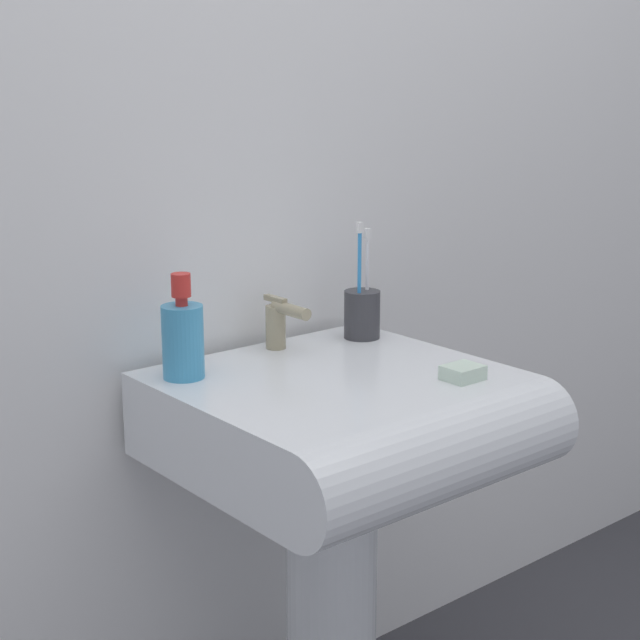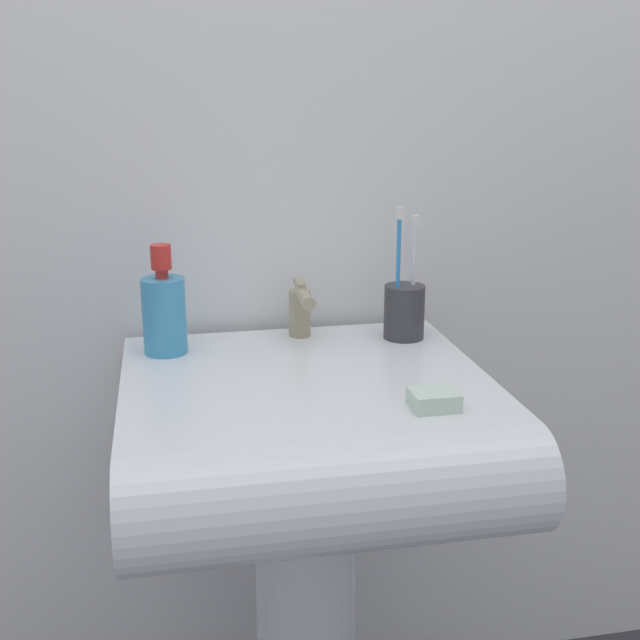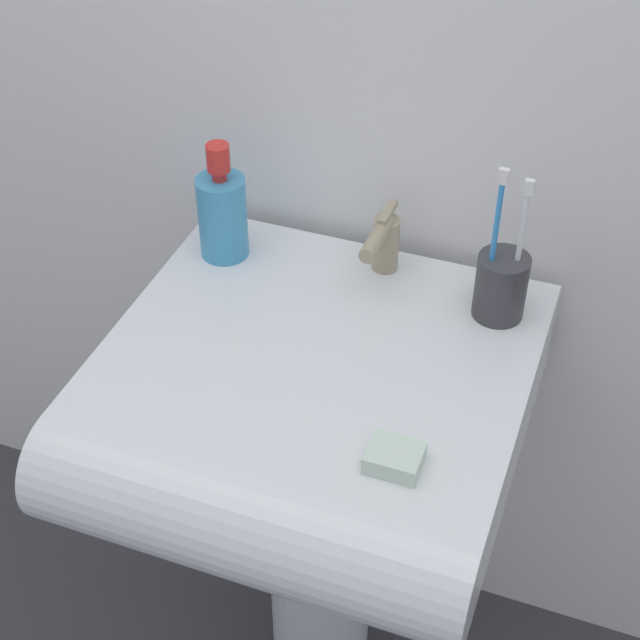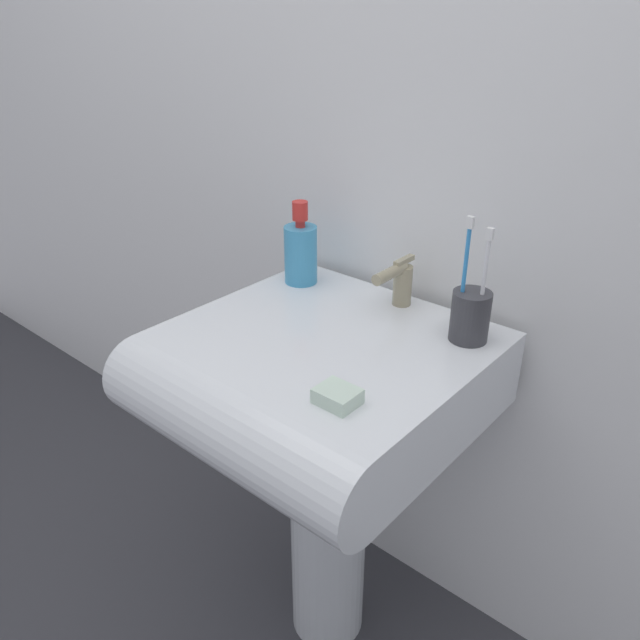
{
  "view_description": "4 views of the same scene",
  "coord_description": "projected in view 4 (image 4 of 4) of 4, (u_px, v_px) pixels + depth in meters",
  "views": [
    {
      "loc": [
        -1.01,
        -1.19,
        1.24
      ],
      "look_at": [
        -0.03,
        -0.0,
        0.85
      ],
      "focal_mm": 55.0,
      "sensor_mm": 36.0,
      "label": 1
    },
    {
      "loc": [
        -0.19,
        -1.1,
        1.17
      ],
      "look_at": [
        0.03,
        0.02,
        0.83
      ],
      "focal_mm": 45.0,
      "sensor_mm": 36.0,
      "label": 2
    },
    {
      "loc": [
        0.32,
        -0.88,
        1.59
      ],
      "look_at": [
        0.0,
        -0.0,
        0.81
      ],
      "focal_mm": 55.0,
      "sensor_mm": 36.0,
      "label": 3
    },
    {
      "loc": [
        0.63,
        -0.76,
        1.29
      ],
      "look_at": [
        -0.02,
        -0.0,
        0.78
      ],
      "focal_mm": 35.0,
      "sensor_mm": 36.0,
      "label": 4
    }
  ],
  "objects": [
    {
      "name": "ground_plane",
      "position": [
        328.0,
        619.0,
        1.46
      ],
      "size": [
        6.0,
        6.0,
        0.0
      ],
      "primitive_type": "plane",
      "color": "#38383D",
      "rests_on": "ground"
    },
    {
      "name": "sink_pedestal",
      "position": [
        328.0,
        521.0,
        1.32
      ],
      "size": [
        0.16,
        0.16,
        0.61
      ],
      "primitive_type": "cylinder",
      "color": "white",
      "rests_on": "ground"
    },
    {
      "name": "sink_basin",
      "position": [
        310.0,
        381.0,
        1.11
      ],
      "size": [
        0.53,
        0.54,
        0.14
      ],
      "color": "white",
      "rests_on": "sink_pedestal"
    },
    {
      "name": "faucet",
      "position": [
        399.0,
        281.0,
        1.2
      ],
      "size": [
        0.04,
        0.12,
        0.1
      ],
      "color": "tan",
      "rests_on": "sink_basin"
    },
    {
      "name": "soap_bottle",
      "position": [
        301.0,
        252.0,
        1.3
      ],
      "size": [
        0.07,
        0.07,
        0.18
      ],
      "color": "#3F99CC",
      "rests_on": "sink_basin"
    },
    {
      "name": "bar_soap",
      "position": [
        337.0,
        396.0,
        0.92
      ],
      "size": [
        0.06,
        0.05,
        0.02
      ],
      "primitive_type": "cube",
      "color": "silver",
      "rests_on": "sink_basin"
    },
    {
      "name": "toothbrush_cup",
      "position": [
        470.0,
        314.0,
        1.08
      ],
      "size": [
        0.07,
        0.07,
        0.22
      ],
      "color": "#38383D",
      "rests_on": "sink_basin"
    },
    {
      "name": "wall_back",
      "position": [
        432.0,
        58.0,
        1.1
      ],
      "size": [
        5.0,
        0.05,
        2.4
      ],
      "primitive_type": "cube",
      "color": "white",
      "rests_on": "ground"
    }
  ]
}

